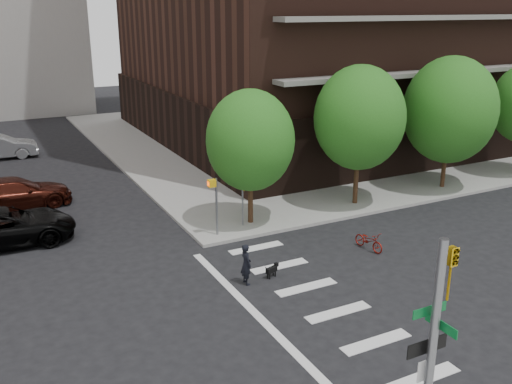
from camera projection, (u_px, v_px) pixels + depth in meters
name	position (u px, v px, depth m)	size (l,w,h in m)	color
ground	(259.00, 335.00, 17.76)	(120.00, 120.00, 0.00)	black
sidewalk_ne	(348.00, 130.00, 46.52)	(39.00, 33.00, 0.15)	gray
crosswalk	(318.00, 318.00, 18.72)	(3.85, 13.00, 0.01)	silver
tree_a	(250.00, 141.00, 25.43)	(4.00, 4.00, 5.90)	#301E11
tree_b	(360.00, 118.00, 27.88)	(4.50, 4.50, 6.65)	#301E11
tree_c	(450.00, 110.00, 30.53)	(5.00, 5.00, 6.80)	#301E11
pedestrian_signal	(222.00, 196.00, 24.88)	(2.18, 0.67, 2.60)	slate
parked_car_black	(4.00, 227.00, 24.22)	(5.80, 2.68, 1.61)	black
parked_car_maroon	(15.00, 193.00, 28.64)	(5.45, 2.22, 1.58)	#3E140D
scooter	(369.00, 241.00, 23.87)	(0.53, 1.53, 0.80)	maroon
dog_walker	(246.00, 264.00, 20.82)	(0.37, 0.57, 1.56)	black
dog	(272.00, 269.00, 21.46)	(0.61, 0.33, 0.51)	black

